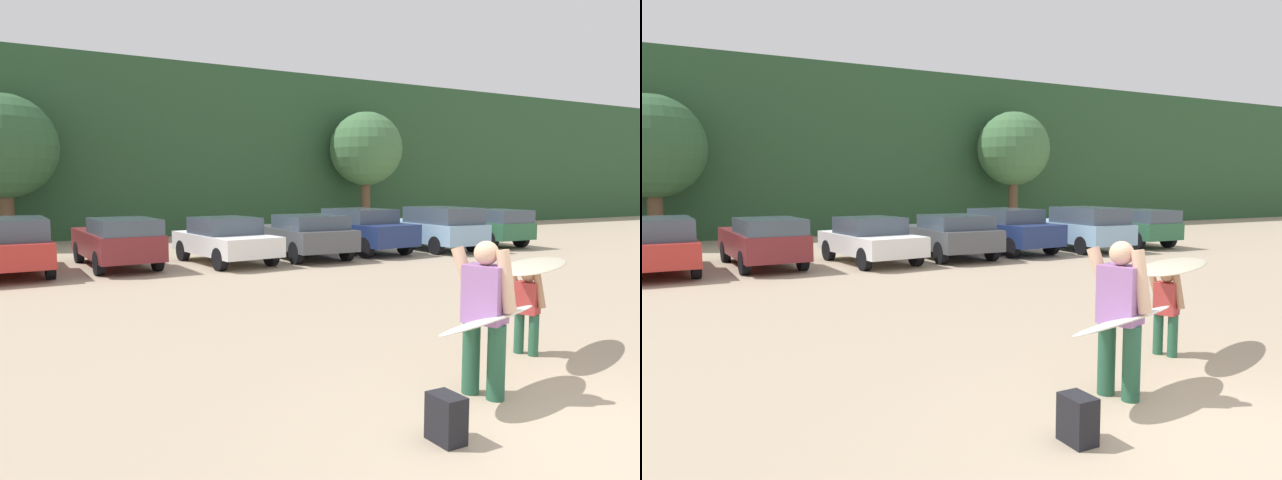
# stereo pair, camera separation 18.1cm
# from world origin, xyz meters

# --- Properties ---
(ground_plane) EXTENTS (120.00, 120.00, 0.00)m
(ground_plane) POSITION_xyz_m (0.00, 0.00, 0.00)
(ground_plane) COLOR tan
(hillside_ridge) EXTENTS (108.00, 12.00, 7.93)m
(hillside_ridge) POSITION_xyz_m (0.00, 28.92, 3.97)
(hillside_ridge) COLOR #284C2D
(hillside_ridge) RESTS_ON ground_plane
(tree_center_left) EXTENTS (3.92, 3.92, 5.77)m
(tree_center_left) POSITION_xyz_m (-4.51, 21.41, 3.78)
(tree_center_left) COLOR brown
(tree_center_left) RESTS_ON ground_plane
(tree_left) EXTENTS (3.73, 3.73, 6.05)m
(tree_left) POSITION_xyz_m (11.77, 21.49, 4.15)
(tree_left) COLOR brown
(tree_left) RESTS_ON ground_plane
(parked_car_red) EXTENTS (1.90, 4.55, 1.51)m
(parked_car_red) POSITION_xyz_m (-4.50, 13.74, 0.81)
(parked_car_red) COLOR #B72D28
(parked_car_red) RESTS_ON ground_plane
(parked_car_maroon) EXTENTS (1.95, 4.56, 1.45)m
(parked_car_maroon) POSITION_xyz_m (-1.81, 13.76, 0.77)
(parked_car_maroon) COLOR maroon
(parked_car_maroon) RESTS_ON ground_plane
(parked_car_white) EXTENTS (2.26, 4.16, 1.39)m
(parked_car_white) POSITION_xyz_m (1.19, 13.12, 0.72)
(parked_car_white) COLOR white
(parked_car_white) RESTS_ON ground_plane
(parked_car_dark_gray) EXTENTS (2.03, 4.08, 1.41)m
(parked_car_dark_gray) POSITION_xyz_m (3.84, 13.05, 0.76)
(parked_car_dark_gray) COLOR #4C4F54
(parked_car_dark_gray) RESTS_ON ground_plane
(parked_car_navy) EXTENTS (2.21, 4.32, 1.52)m
(parked_car_navy) POSITION_xyz_m (6.28, 13.51, 0.82)
(parked_car_navy) COLOR navy
(parked_car_navy) RESTS_ON ground_plane
(parked_car_sky_blue) EXTENTS (1.90, 4.55, 1.57)m
(parked_car_sky_blue) POSITION_xyz_m (9.01, 12.94, 0.82)
(parked_car_sky_blue) COLOR #84ADD1
(parked_car_sky_blue) RESTS_ON ground_plane
(parked_car_forest_green) EXTENTS (1.84, 4.04, 1.43)m
(parked_car_forest_green) POSITION_xyz_m (11.72, 13.02, 0.76)
(parked_car_forest_green) COLOR #2D6642
(parked_car_forest_green) RESTS_ON ground_plane
(person_adult) EXTENTS (0.45, 0.79, 1.76)m
(person_adult) POSITION_xyz_m (-0.03, 1.22, 0.99)
(person_adult) COLOR #26593F
(person_adult) RESTS_ON ground_plane
(person_child) EXTENTS (0.31, 0.54, 1.21)m
(person_child) POSITION_xyz_m (1.67, 2.12, 0.68)
(person_child) COLOR #26593F
(person_child) RESTS_ON ground_plane
(surfboard_white) EXTENTS (2.01, 1.09, 0.25)m
(surfboard_white) POSITION_xyz_m (0.02, 1.20, 0.88)
(surfboard_white) COLOR white
(surfboard_cream) EXTENTS (2.20, 1.35, 0.13)m
(surfboard_cream) POSITION_xyz_m (1.72, 2.06, 1.26)
(surfboard_cream) COLOR beige
(backpack_dropped) EXTENTS (0.24, 0.34, 0.45)m
(backpack_dropped) POSITION_xyz_m (-1.18, 0.53, 0.22)
(backpack_dropped) COLOR black
(backpack_dropped) RESTS_ON ground_plane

